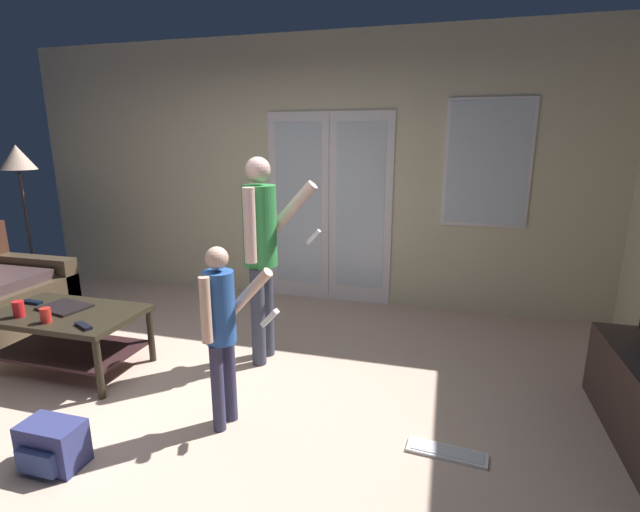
% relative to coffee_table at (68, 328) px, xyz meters
% --- Properties ---
extents(ground_plane, '(6.39, 5.02, 0.02)m').
position_rel_coffee_table_xyz_m(ground_plane, '(1.15, -0.34, -0.35)').
color(ground_plane, '#D0AD97').
extents(wall_back_with_doors, '(6.39, 0.09, 2.78)m').
position_rel_coffee_table_xyz_m(wall_back_with_doors, '(1.21, 2.14, 1.01)').
color(wall_back_with_doors, beige).
rests_on(wall_back_with_doors, ground_plane).
extents(coffee_table, '(1.07, 0.64, 0.47)m').
position_rel_coffee_table_xyz_m(coffee_table, '(0.00, 0.00, 0.00)').
color(coffee_table, black).
rests_on(coffee_table, ground_plane).
extents(person_adult, '(0.56, 0.43, 1.59)m').
position_rel_coffee_table_xyz_m(person_adult, '(1.35, 0.55, 0.61)').
color(person_adult, '#3A3E4F').
rests_on(person_adult, ground_plane).
extents(person_child, '(0.43, 0.30, 1.13)m').
position_rel_coffee_table_xyz_m(person_child, '(1.46, -0.33, 0.33)').
color(person_child, '#343350').
rests_on(person_child, ground_plane).
extents(floor_lamp, '(0.36, 0.36, 1.66)m').
position_rel_coffee_table_xyz_m(floor_lamp, '(-1.68, 1.29, 1.10)').
color(floor_lamp, '#3A2425').
rests_on(floor_lamp, ground_plane).
extents(backpack, '(0.32, 0.23, 0.25)m').
position_rel_coffee_table_xyz_m(backpack, '(0.73, -0.92, -0.22)').
color(backpack, navy).
rests_on(backpack, ground_plane).
extents(loose_keyboard, '(0.45, 0.17, 0.02)m').
position_rel_coffee_table_xyz_m(loose_keyboard, '(2.77, -0.26, -0.33)').
color(loose_keyboard, white).
rests_on(loose_keyboard, ground_plane).
extents(laptop_closed, '(0.39, 0.32, 0.02)m').
position_rel_coffee_table_xyz_m(laptop_closed, '(-0.06, 0.05, 0.14)').
color(laptop_closed, black).
rests_on(laptop_closed, coffee_table).
extents(cup_near_edge, '(0.08, 0.08, 0.12)m').
position_rel_coffee_table_xyz_m(cup_near_edge, '(-0.24, -0.17, 0.19)').
color(cup_near_edge, red).
rests_on(cup_near_edge, coffee_table).
extents(cup_by_laptop, '(0.07, 0.07, 0.11)m').
position_rel_coffee_table_xyz_m(cup_by_laptop, '(0.03, -0.21, 0.18)').
color(cup_by_laptop, red).
rests_on(cup_by_laptop, coffee_table).
extents(tv_remote_black, '(0.17, 0.06, 0.02)m').
position_rel_coffee_table_xyz_m(tv_remote_black, '(-0.39, 0.07, 0.14)').
color(tv_remote_black, black).
rests_on(tv_remote_black, coffee_table).
extents(dvd_remote_slim, '(0.18, 0.12, 0.02)m').
position_rel_coffee_table_xyz_m(dvd_remote_slim, '(0.35, -0.21, 0.14)').
color(dvd_remote_slim, black).
rests_on(dvd_remote_slim, coffee_table).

